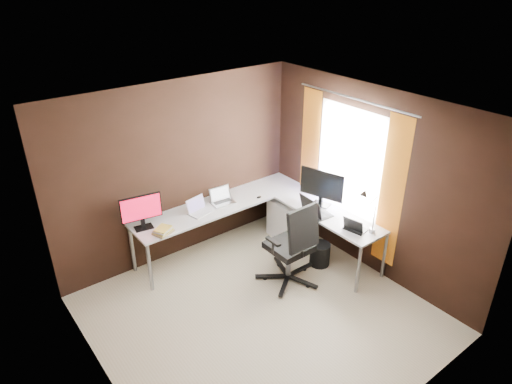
% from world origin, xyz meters
% --- Properties ---
extents(room, '(3.60, 3.60, 2.50)m').
position_xyz_m(room, '(0.34, 0.07, 1.28)').
color(room, '#C3B898').
rests_on(room, ground).
extents(desk, '(2.65, 2.25, 0.73)m').
position_xyz_m(desk, '(0.84, 1.04, 0.68)').
color(desk, white).
rests_on(desk, ground).
extents(drawer_pedestal, '(0.42, 0.50, 0.60)m').
position_xyz_m(drawer_pedestal, '(1.43, 1.15, 0.30)').
color(drawer_pedestal, white).
rests_on(drawer_pedestal, ground).
extents(monitor_left, '(0.53, 0.18, 0.46)m').
position_xyz_m(monitor_left, '(-0.69, 1.58, 0.99)').
color(monitor_left, black).
rests_on(monitor_left, desk).
extents(monitor_right, '(0.24, 0.63, 0.53)m').
position_xyz_m(monitor_right, '(1.55, 0.60, 1.03)').
color(monitor_right, black).
rests_on(monitor_right, desk).
extents(laptop_white, '(0.34, 0.28, 0.21)m').
position_xyz_m(laptop_white, '(0.09, 1.48, 0.78)').
color(laptop_white, white).
rests_on(laptop_white, desk).
extents(laptop_silver, '(0.34, 0.26, 0.22)m').
position_xyz_m(laptop_silver, '(0.50, 1.53, 0.78)').
color(laptop_silver, silver).
rests_on(laptop_silver, desk).
extents(laptop_black_big, '(0.32, 0.43, 0.27)m').
position_xyz_m(laptop_black_big, '(1.30, 0.48, 0.79)').
color(laptop_black_big, black).
rests_on(laptop_black_big, desk).
extents(laptop_black_small, '(0.25, 0.31, 0.19)m').
position_xyz_m(laptop_black_small, '(1.42, -0.14, 0.77)').
color(laptop_black_small, black).
rests_on(laptop_black_small, desk).
extents(book_stack, '(0.28, 0.26, 0.07)m').
position_xyz_m(book_stack, '(-0.55, 1.30, 0.77)').
color(book_stack, tan).
rests_on(book_stack, desk).
extents(mouse_left, '(0.09, 0.06, 0.04)m').
position_xyz_m(mouse_left, '(-0.50, 1.30, 0.75)').
color(mouse_left, black).
rests_on(mouse_left, desk).
extents(mouse_corner, '(0.08, 0.05, 0.03)m').
position_xyz_m(mouse_corner, '(0.99, 1.30, 0.75)').
color(mouse_corner, black).
rests_on(mouse_corner, desk).
extents(desk_lamp, '(0.19, 0.22, 0.58)m').
position_xyz_m(desk_lamp, '(1.49, -0.25, 1.10)').
color(desk_lamp, slate).
rests_on(desk_lamp, desk).
extents(office_chair, '(0.66, 0.66, 1.17)m').
position_xyz_m(office_chair, '(0.73, 0.29, 0.34)').
color(office_chair, black).
rests_on(office_chair, ground).
extents(wastebasket, '(0.36, 0.36, 0.32)m').
position_xyz_m(wastebasket, '(1.30, 0.31, 0.16)').
color(wastebasket, black).
rests_on(wastebasket, ground).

